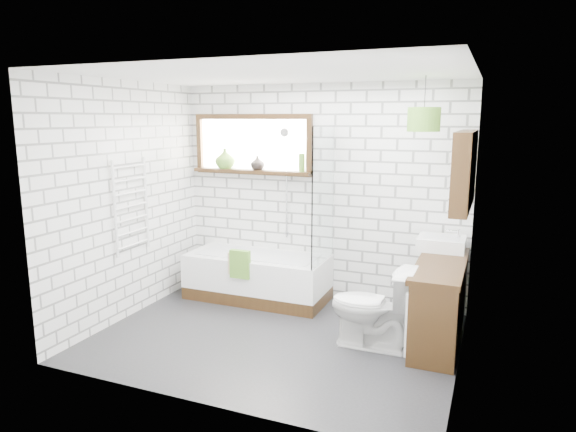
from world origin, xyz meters
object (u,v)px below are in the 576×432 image
at_px(bathtub, 257,277).
at_px(vanity, 440,302).
at_px(basin, 442,244).
at_px(toilet, 372,307).
at_px(pendant, 424,119).

bearing_deg(bathtub, vanity, -10.87).
distance_m(basin, toilet, 1.11).
xyz_separation_m(vanity, toilet, (-0.57, -0.38, 0.01)).
xyz_separation_m(bathtub, toilet, (1.56, -0.79, 0.13)).
bearing_deg(toilet, vanity, 123.90).
relative_size(bathtub, toilet, 2.10).
bearing_deg(pendant, bathtub, 171.79).
bearing_deg(bathtub, pendant, -8.21).
bearing_deg(basin, toilet, -119.86).
xyz_separation_m(vanity, pendant, (-0.25, 0.14, 1.71)).
relative_size(vanity, basin, 2.88).
height_order(vanity, pendant, pendant).
distance_m(vanity, pendant, 1.74).
relative_size(vanity, toilet, 1.72).
height_order(bathtub, pendant, pendant).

